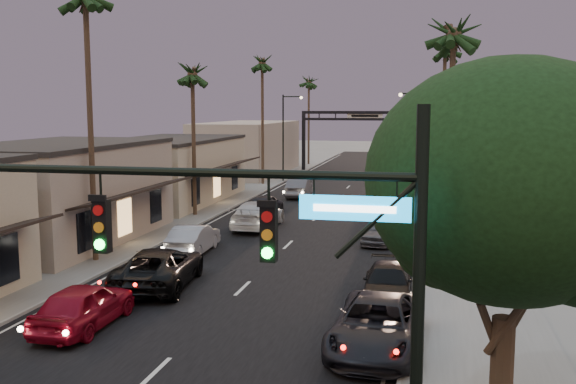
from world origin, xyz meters
The scene contains 29 objects.
ground centered at (0.00, 40.00, 0.00)m, with size 200.00×200.00×0.00m, color slate.
road centered at (0.00, 45.00, 0.00)m, with size 14.00×120.00×0.02m, color black.
sidewalk_left centered at (-9.50, 52.00, 0.06)m, with size 5.00×92.00×0.12m, color slate.
sidewalk_right centered at (9.50, 52.00, 0.06)m, with size 5.00×92.00×0.12m, color slate.
storefront_mid centered at (-13.00, 26.00, 2.75)m, with size 8.00×14.00×5.50m, color gray.
storefront_far centered at (-13.00, 42.00, 2.50)m, with size 8.00×16.00×5.00m, color #B5A98B.
storefront_dist centered at (-13.00, 65.00, 3.00)m, with size 8.00×20.00×6.00m, color gray.
building_right centered at (14.00, 40.00, 2.50)m, with size 8.00×18.00×5.00m, color gray.
traffic_signal centered at (5.69, 4.00, 5.08)m, with size 8.51×0.22×7.80m.
corner_tree centered at (9.48, 7.45, 5.98)m, with size 6.20×6.20×8.80m.
arch centered at (0.00, 70.00, 5.53)m, with size 15.20×0.40×7.27m.
streetlight_right centered at (6.92, 45.00, 5.33)m, with size 2.13×0.30×9.00m.
streetlight_left centered at (-6.92, 58.00, 5.33)m, with size 2.13×0.30×9.00m.
palm_lc centered at (-8.60, 36.00, 10.47)m, with size 3.20×3.20×12.20m.
palm_ld centered at (-8.60, 55.00, 12.42)m, with size 3.20×3.20×14.20m.
palm_ra centered at (8.60, 24.00, 11.44)m, with size 3.20×3.20×13.20m.
palm_rb centered at (8.60, 44.00, 12.42)m, with size 3.20×3.20×14.20m.
palm_rc centered at (8.60, 64.00, 10.47)m, with size 3.20×3.20×12.20m.
palm_far centered at (-8.30, 78.00, 11.44)m, with size 3.20×3.20×13.20m.
oncoming_red centered at (-4.03, 13.04, 0.82)m, with size 1.94×4.83×1.65m, color maroon.
oncoming_pickup centered at (-3.61, 18.54, 0.86)m, with size 2.84×6.16×1.71m, color black.
oncoming_silver centered at (-4.49, 24.96, 0.78)m, with size 1.65×4.73×1.56m, color gray.
oncoming_white centered at (-3.02, 32.54, 0.88)m, with size 2.47×6.07×1.76m, color #B5B5B5.
oncoming_dgrey centered at (-3.94, 38.04, 0.73)m, with size 1.71×4.26×1.45m, color black.
oncoming_grey_far centered at (-3.29, 47.06, 0.82)m, with size 1.73×4.96×1.64m, color #4E4E53.
curbside_near centered at (6.20, 13.24, 0.82)m, with size 2.71×5.89×1.64m, color black.
curbside_black centered at (6.20, 18.74, 0.70)m, with size 1.95×4.79×1.39m, color black.
curbside_grey centered at (5.10, 29.58, 0.72)m, with size 1.71×4.24×1.45m, color #49494D.
curbside_far centered at (3.74, 48.26, 0.71)m, with size 1.50×4.30×1.42m, color black.
Camera 1 is at (7.73, -6.70, 7.75)m, focal length 40.00 mm.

